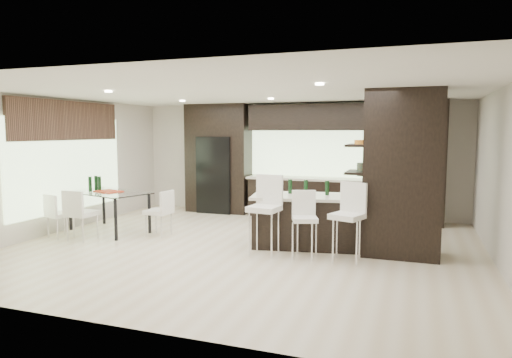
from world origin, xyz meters
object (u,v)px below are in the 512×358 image
at_px(stool_right, 347,231).
at_px(dining_table, 109,212).
at_px(bench, 299,224).
at_px(floor_vase, 385,211).
at_px(chair_near, 82,217).
at_px(stool_mid, 305,231).
at_px(kitchen_island, 315,221).
at_px(stool_left, 264,223).
at_px(chair_end, 159,215).
at_px(chair_far, 61,217).

bearing_deg(stool_right, dining_table, -166.70).
height_order(bench, floor_vase, floor_vase).
height_order(floor_vase, chair_near, floor_vase).
distance_m(stool_mid, bench, 1.56).
bearing_deg(stool_right, chair_near, -157.38).
height_order(kitchen_island, stool_left, stool_left).
xyz_separation_m(kitchen_island, stool_right, (0.67, -0.79, 0.04)).
distance_m(chair_near, chair_end, 1.40).
bearing_deg(floor_vase, chair_end, -170.19).
xyz_separation_m(bench, chair_end, (-2.59, -0.90, 0.18)).
bearing_deg(kitchen_island, dining_table, 172.86).
distance_m(stool_mid, dining_table, 4.24).
distance_m(bench, floor_vase, 1.67).
height_order(stool_left, floor_vase, floor_vase).
relative_size(stool_left, floor_vase, 0.88).
bearing_deg(chair_near, chair_far, -179.58).
relative_size(kitchen_island, stool_mid, 2.51).
xyz_separation_m(stool_left, stool_mid, (0.67, 0.04, -0.10)).
xyz_separation_m(dining_table, chair_end, (1.15, 0.00, 0.00)).
distance_m(kitchen_island, stool_right, 1.04).
distance_m(stool_left, stool_right, 1.34).
relative_size(stool_mid, bench, 0.72).
relative_size(chair_far, chair_end, 0.95).
relative_size(bench, dining_table, 0.72).
height_order(stool_mid, dining_table, stool_mid).
distance_m(chair_near, chair_far, 0.53).
xyz_separation_m(dining_table, chair_near, (0.00, -0.80, 0.03)).
relative_size(floor_vase, chair_far, 1.55).
xyz_separation_m(kitchen_island, stool_left, (-0.67, -0.81, 0.08)).
bearing_deg(bench, chair_near, -142.48).
relative_size(kitchen_island, stool_left, 2.06).
bearing_deg(chair_near, floor_vase, 19.16).
height_order(stool_left, stool_mid, stool_left).
bearing_deg(chair_near, stool_mid, 6.24).
xyz_separation_m(floor_vase, dining_table, (-5.35, -0.73, -0.20)).
relative_size(stool_right, chair_end, 1.21).
bearing_deg(dining_table, kitchen_island, 20.29).
bearing_deg(chair_end, bench, -68.24).
height_order(floor_vase, chair_end, floor_vase).
relative_size(stool_mid, chair_end, 1.06).
height_order(stool_left, stool_right, stool_left).
xyz_separation_m(stool_right, bench, (-1.13, 1.51, -0.27)).
relative_size(kitchen_island, chair_near, 2.48).
xyz_separation_m(stool_right, chair_far, (-5.40, -0.16, -0.11)).
bearing_deg(kitchen_island, chair_end, 173.80).
bearing_deg(dining_table, chair_far, -106.79).
distance_m(stool_left, chair_end, 2.46).
bearing_deg(bench, chair_end, -147.71).
bearing_deg(stool_mid, kitchen_island, 69.95).
bearing_deg(stool_mid, stool_right, -22.47).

